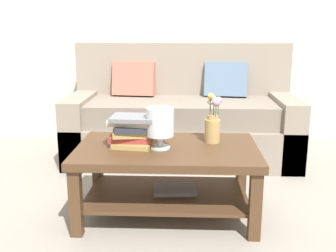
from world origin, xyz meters
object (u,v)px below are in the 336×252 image
object	(u,v)px
couch	(182,119)
book_stack_main	(133,130)
coffee_table	(167,166)
glass_hurricane_vase	(160,123)
flower_pitcher	(213,123)

from	to	relation	value
couch	book_stack_main	size ratio (longest dim) A/B	6.37
coffee_table	book_stack_main	xyz separation A→B (m)	(-0.22, 0.02, 0.23)
book_stack_main	glass_hurricane_vase	distance (m)	0.19
couch	coffee_table	distance (m)	1.25
couch	book_stack_main	distance (m)	1.28
coffee_table	book_stack_main	size ratio (longest dim) A/B	3.58
book_stack_main	flower_pitcher	world-z (taller)	flower_pitcher
book_stack_main	glass_hurricane_vase	xyz separation A→B (m)	(0.18, -0.05, 0.06)
flower_pitcher	couch	bearing A→B (deg)	100.72
glass_hurricane_vase	flower_pitcher	world-z (taller)	flower_pitcher
book_stack_main	couch	bearing A→B (deg)	76.16
couch	glass_hurricane_vase	bearing A→B (deg)	-95.61
couch	flower_pitcher	distance (m)	1.17
couch	coffee_table	size ratio (longest dim) A/B	1.78
flower_pitcher	glass_hurricane_vase	bearing A→B (deg)	-155.82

